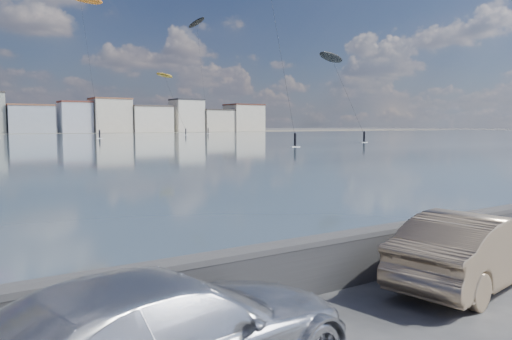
{
  "coord_description": "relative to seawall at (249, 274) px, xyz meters",
  "views": [
    {
      "loc": [
        -4.41,
        -4.24,
        3.1
      ],
      "look_at": [
        1.0,
        4.0,
        2.2
      ],
      "focal_mm": 35.0,
      "sensor_mm": 36.0,
      "label": 1
    }
  ],
  "objects": [
    {
      "name": "kitesurfer_2",
      "position": [
        74.4,
        150.26,
        36.76
      ],
      "size": [
        3.93,
        11.29,
        39.56
      ],
      "color": "black",
      "rests_on": "ground"
    },
    {
      "name": "kitesurfer_11",
      "position": [
        57.69,
        62.5,
        14.4
      ],
      "size": [
        8.26,
        10.73,
        16.45
      ],
      "color": "black",
      "rests_on": "ground"
    },
    {
      "name": "seawall",
      "position": [
        0.0,
        0.0,
        0.0
      ],
      "size": [
        400.0,
        0.36,
        1.08
      ],
      "color": "#28282B",
      "rests_on": "ground"
    },
    {
      "name": "kitesurfer_9",
      "position": [
        55.56,
        134.49,
        17.07
      ],
      "size": [
        4.99,
        14.47,
        19.5
      ],
      "color": "#BF8C19",
      "rests_on": "ground"
    },
    {
      "name": "car_silver",
      "position": [
        -2.36,
        -1.93,
        0.16
      ],
      "size": [
        5.42,
        3.01,
        1.49
      ],
      "primitive_type": "imported",
      "rotation": [
        0.0,
        0.0,
        1.76
      ],
      "color": "silver",
      "rests_on": "ground"
    },
    {
      "name": "car_champagne",
      "position": [
        4.28,
        -1.35,
        0.13
      ],
      "size": [
        4.53,
        2.26,
        1.43
      ],
      "primitive_type": "imported",
      "rotation": [
        0.0,
        0.0,
        1.75
      ],
      "color": "tan",
      "rests_on": "ground"
    }
  ]
}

